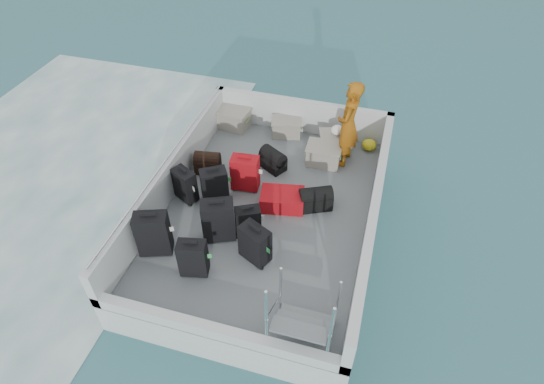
# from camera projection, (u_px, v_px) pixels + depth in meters

# --- Properties ---
(ground) EXTENTS (160.00, 160.00, 0.00)m
(ground) POSITION_uv_depth(u_px,v_px,m) (268.00, 234.00, 8.14)
(ground) COLOR #16484D
(ground) RESTS_ON ground
(wake_foam) EXTENTS (10.00, 10.00, 0.00)m
(wake_foam) POSITION_uv_depth(u_px,v_px,m) (39.00, 184.00, 9.11)
(wake_foam) COLOR white
(wake_foam) RESTS_ON ground
(ferry_hull) EXTENTS (3.60, 5.00, 0.60)m
(ferry_hull) POSITION_uv_depth(u_px,v_px,m) (267.00, 222.00, 7.93)
(ferry_hull) COLOR silver
(ferry_hull) RESTS_ON ground
(deck) EXTENTS (3.30, 4.70, 0.02)m
(deck) POSITION_uv_depth(u_px,v_px,m) (267.00, 210.00, 7.72)
(deck) COLOR slate
(deck) RESTS_ON ferry_hull
(deck_fittings) EXTENTS (3.60, 5.00, 0.90)m
(deck_fittings) POSITION_uv_depth(u_px,v_px,m) (282.00, 211.00, 7.17)
(deck_fittings) COLOR #BABFBE
(deck_fittings) RESTS_ON deck
(suitcase_0) EXTENTS (0.56, 0.43, 0.76)m
(suitcase_0) POSITION_uv_depth(u_px,v_px,m) (153.00, 234.00, 6.80)
(suitcase_0) COLOR black
(suitcase_0) RESTS_ON deck
(suitcase_1) EXTENTS (0.47, 0.40, 0.61)m
(suitcase_1) POSITION_uv_depth(u_px,v_px,m) (185.00, 185.00, 7.71)
(suitcase_1) COLOR black
(suitcase_1) RESTS_ON deck
(suitcase_2) EXTENTS (0.51, 0.46, 0.64)m
(suitcase_2) POSITION_uv_depth(u_px,v_px,m) (214.00, 186.00, 7.69)
(suitcase_2) COLOR black
(suitcase_2) RESTS_ON deck
(suitcase_3) EXTENTS (0.45, 0.32, 0.63)m
(suitcase_3) POSITION_uv_depth(u_px,v_px,m) (193.00, 258.00, 6.55)
(suitcase_3) COLOR black
(suitcase_3) RESTS_ON deck
(suitcase_4) EXTENTS (0.58, 0.47, 0.74)m
(suitcase_4) POSITION_uv_depth(u_px,v_px,m) (218.00, 221.00, 7.02)
(suitcase_4) COLOR black
(suitcase_4) RESTS_ON deck
(suitcase_5) EXTENTS (0.50, 0.33, 0.65)m
(suitcase_5) POSITION_uv_depth(u_px,v_px,m) (245.00, 173.00, 7.90)
(suitcase_5) COLOR #B70E1A
(suitcase_5) RESTS_ON deck
(suitcase_6) EXTENTS (0.53, 0.45, 0.64)m
(suitcase_6) POSITION_uv_depth(u_px,v_px,m) (255.00, 244.00, 6.74)
(suitcase_6) COLOR black
(suitcase_6) RESTS_ON deck
(suitcase_7) EXTENTS (0.45, 0.37, 0.55)m
(suitcase_7) POSITION_uv_depth(u_px,v_px,m) (248.00, 222.00, 7.12)
(suitcase_7) COLOR black
(suitcase_7) RESTS_ON deck
(suitcase_8) EXTENTS (0.80, 0.60, 0.29)m
(suitcase_8) POSITION_uv_depth(u_px,v_px,m) (282.00, 200.00, 7.69)
(suitcase_8) COLOR #B70E1A
(suitcase_8) RESTS_ON deck
(duffel_0) EXTENTS (0.50, 0.37, 0.32)m
(duffel_0) POSITION_uv_depth(u_px,v_px,m) (208.00, 164.00, 8.35)
(duffel_0) COLOR black
(duffel_0) RESTS_ON deck
(duffel_1) EXTENTS (0.56, 0.50, 0.32)m
(duffel_1) POSITION_uv_depth(u_px,v_px,m) (273.00, 161.00, 8.41)
(duffel_1) COLOR black
(duffel_1) RESTS_ON deck
(duffel_2) EXTENTS (0.62, 0.50, 0.32)m
(duffel_2) POSITION_uv_depth(u_px,v_px,m) (316.00, 200.00, 7.65)
(duffel_2) COLOR black
(duffel_2) RESTS_ON deck
(crate_0) EXTENTS (0.69, 0.52, 0.38)m
(crate_0) POSITION_uv_depth(u_px,v_px,m) (233.00, 119.00, 9.37)
(crate_0) COLOR gray
(crate_0) RESTS_ON deck
(crate_1) EXTENTS (0.63, 0.51, 0.34)m
(crate_1) POSITION_uv_depth(u_px,v_px,m) (286.00, 128.00, 9.18)
(crate_1) COLOR gray
(crate_1) RESTS_ON deck
(crate_2) EXTENTS (0.70, 0.57, 0.36)m
(crate_2) POSITION_uv_depth(u_px,v_px,m) (336.00, 143.00, 8.79)
(crate_2) COLOR gray
(crate_2) RESTS_ON deck
(crate_3) EXTENTS (0.62, 0.44, 0.37)m
(crate_3) POSITION_uv_depth(u_px,v_px,m) (324.00, 155.00, 8.50)
(crate_3) COLOR gray
(crate_3) RESTS_ON deck
(yellow_bag) EXTENTS (0.28, 0.26, 0.22)m
(yellow_bag) POSITION_uv_depth(u_px,v_px,m) (369.00, 145.00, 8.86)
(yellow_bag) COLOR gold
(yellow_bag) RESTS_ON deck
(white_bag) EXTENTS (0.24, 0.24, 0.18)m
(white_bag) POSITION_uv_depth(u_px,v_px,m) (337.00, 131.00, 8.60)
(white_bag) COLOR white
(white_bag) RESTS_ON crate_2
(passenger) EXTENTS (0.46, 0.65, 1.67)m
(passenger) POSITION_uv_depth(u_px,v_px,m) (348.00, 125.00, 8.10)
(passenger) COLOR orange
(passenger) RESTS_ON deck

